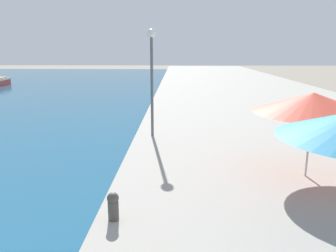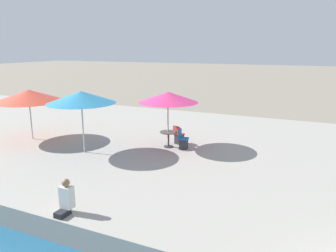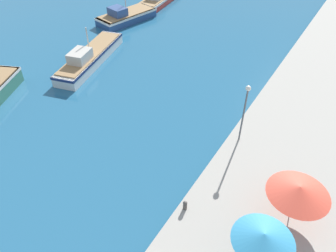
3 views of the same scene
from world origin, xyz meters
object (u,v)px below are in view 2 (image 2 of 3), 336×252
at_px(cafe_umbrella_white, 81,97).
at_px(cafe_chair_right, 183,142).
at_px(cafe_umbrella_pink, 168,97).
at_px(cafe_umbrella_striped, 29,96).
at_px(cafe_chair_left, 179,137).
at_px(cafe_table, 168,136).
at_px(person_at_quay, 66,199).

xyz_separation_m(cafe_umbrella_white, cafe_chair_right, (2.36, -3.79, -2.15)).
bearing_deg(cafe_umbrella_pink, cafe_umbrella_striped, 103.86).
xyz_separation_m(cafe_umbrella_white, cafe_umbrella_striped, (0.65, 3.82, -0.24)).
distance_m(cafe_umbrella_striped, cafe_chair_left, 7.73).
height_order(cafe_umbrella_striped, cafe_table, cafe_umbrella_striped).
bearing_deg(person_at_quay, cafe_chair_left, -1.43).
height_order(cafe_umbrella_white, cafe_chair_left, cafe_umbrella_white).
bearing_deg(cafe_table, person_at_quay, -179.63).
relative_size(cafe_table, person_at_quay, 0.78).
distance_m(cafe_umbrella_pink, cafe_umbrella_white, 3.83).
bearing_deg(cafe_umbrella_striped, cafe_chair_right, -77.37).
height_order(cafe_umbrella_white, person_at_quay, cafe_umbrella_white).
bearing_deg(cafe_umbrella_white, cafe_umbrella_striped, 80.30).
bearing_deg(cafe_umbrella_pink, cafe_table, -133.72).
relative_size(cafe_chair_left, cafe_chair_right, 1.00).
xyz_separation_m(cafe_umbrella_striped, cafe_chair_right, (1.71, -7.61, -1.91)).
xyz_separation_m(cafe_umbrella_pink, person_at_quay, (-6.98, -0.09, -1.90)).
distance_m(cafe_umbrella_white, cafe_chair_right, 4.95).
distance_m(cafe_umbrella_pink, cafe_umbrella_striped, 7.05).
distance_m(cafe_table, person_at_quay, 6.95).
xyz_separation_m(cafe_umbrella_white, person_at_quay, (-4.64, -3.11, -2.02)).
xyz_separation_m(cafe_umbrella_pink, cafe_chair_right, (0.02, -0.76, -2.03)).
bearing_deg(cafe_table, cafe_umbrella_pink, 46.28).
distance_m(cafe_table, cafe_chair_right, 0.75).
xyz_separation_m(cafe_umbrella_white, cafe_table, (2.30, -3.07, -1.94)).
bearing_deg(cafe_umbrella_pink, person_at_quay, -179.30).
bearing_deg(cafe_chair_left, cafe_chair_right, -33.31).
distance_m(cafe_umbrella_pink, cafe_chair_right, 2.17).
bearing_deg(cafe_chair_right, cafe_chair_left, -146.69).
xyz_separation_m(cafe_chair_right, person_at_quay, (-7.00, 0.68, 0.13)).
bearing_deg(cafe_chair_left, cafe_table, -90.00).
relative_size(cafe_chair_left, person_at_quay, 0.89).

